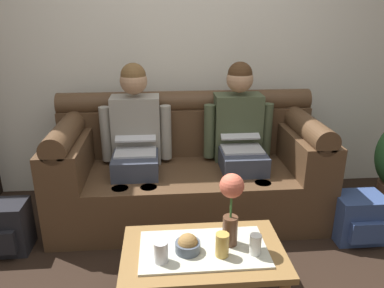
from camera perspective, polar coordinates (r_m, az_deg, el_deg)
back_wall_patterned at (r=3.29m, az=-1.34°, el=17.44°), size 6.00×0.12×2.90m
couch at (r=3.02m, az=-0.55°, el=-3.92°), size 2.10×0.88×0.96m
person_left at (r=2.91m, az=-8.66°, el=0.96°), size 0.56×0.67×1.22m
person_right at (r=2.97m, az=7.38°, el=1.40°), size 0.56×0.67×1.22m
coffee_table at (r=2.12m, az=1.74°, el=-17.01°), size 0.88×0.54×0.38m
flower_vase at (r=1.99m, az=6.06°, el=-8.80°), size 0.13×0.13×0.42m
snack_bowl at (r=2.03m, az=-0.65°, el=-15.28°), size 0.13×0.13×0.11m
cup_near_left at (r=1.96m, az=-4.80°, el=-16.16°), size 0.07×0.07×0.12m
cup_near_right at (r=2.04m, az=9.72°, el=-14.99°), size 0.06×0.06×0.11m
cup_far_center at (r=2.00m, az=4.67°, el=-15.22°), size 0.07×0.07×0.13m
backpack_right at (r=3.00m, az=24.17°, el=-10.34°), size 0.35×0.31×0.34m
backpack_left at (r=2.92m, az=-26.95°, el=-11.46°), size 0.33×0.28×0.36m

